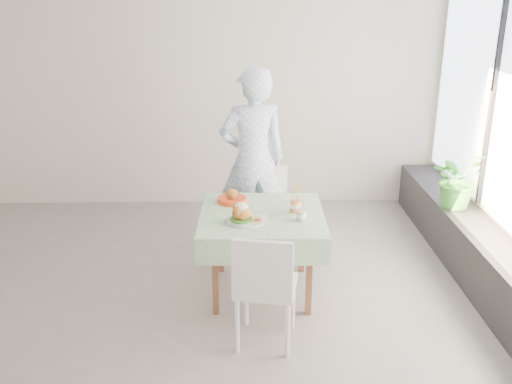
{
  "coord_description": "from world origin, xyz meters",
  "views": [
    {
      "loc": [
        0.66,
        -4.27,
        2.54
      ],
      "look_at": [
        0.76,
        0.27,
        0.92
      ],
      "focal_mm": 40.0,
      "sensor_mm": 36.0,
      "label": 1
    }
  ],
  "objects_px": {
    "chair_near": "(266,308)",
    "chair_far": "(270,227)",
    "cafe_table": "(262,244)",
    "potted_plant": "(458,179)",
    "juice_cup_orange": "(295,205)",
    "diner": "(253,160)",
    "main_dish": "(243,216)"
  },
  "relations": [
    {
      "from": "chair_near",
      "to": "chair_far",
      "type": "bearing_deg",
      "value": 86.13
    },
    {
      "from": "cafe_table",
      "to": "potted_plant",
      "type": "relative_size",
      "value": 1.84
    },
    {
      "from": "cafe_table",
      "to": "potted_plant",
      "type": "height_order",
      "value": "potted_plant"
    },
    {
      "from": "juice_cup_orange",
      "to": "potted_plant",
      "type": "bearing_deg",
      "value": 23.31
    },
    {
      "from": "cafe_table",
      "to": "chair_far",
      "type": "relative_size",
      "value": 1.25
    },
    {
      "from": "diner",
      "to": "chair_near",
      "type": "bearing_deg",
      "value": 79.67
    },
    {
      "from": "potted_plant",
      "to": "juice_cup_orange",
      "type": "bearing_deg",
      "value": -156.69
    },
    {
      "from": "chair_near",
      "to": "main_dish",
      "type": "relative_size",
      "value": 2.76
    },
    {
      "from": "chair_far",
      "to": "main_dish",
      "type": "relative_size",
      "value": 2.56
    },
    {
      "from": "diner",
      "to": "potted_plant",
      "type": "distance_m",
      "value": 2.02
    },
    {
      "from": "potted_plant",
      "to": "cafe_table",
      "type": "bearing_deg",
      "value": -158.97
    },
    {
      "from": "cafe_table",
      "to": "chair_far",
      "type": "bearing_deg",
      "value": 82.27
    },
    {
      "from": "diner",
      "to": "main_dish",
      "type": "relative_size",
      "value": 5.6
    },
    {
      "from": "diner",
      "to": "main_dish",
      "type": "xyz_separation_m",
      "value": [
        -0.1,
        -1.16,
        -0.13
      ]
    },
    {
      "from": "chair_far",
      "to": "potted_plant",
      "type": "xyz_separation_m",
      "value": [
        1.83,
        -0.08,
        0.53
      ]
    },
    {
      "from": "cafe_table",
      "to": "potted_plant",
      "type": "bearing_deg",
      "value": 21.03
    },
    {
      "from": "potted_plant",
      "to": "chair_far",
      "type": "bearing_deg",
      "value": 177.62
    },
    {
      "from": "diner",
      "to": "potted_plant",
      "type": "height_order",
      "value": "diner"
    },
    {
      "from": "potted_plant",
      "to": "diner",
      "type": "bearing_deg",
      "value": 173.64
    },
    {
      "from": "chair_far",
      "to": "diner",
      "type": "height_order",
      "value": "diner"
    },
    {
      "from": "diner",
      "to": "main_dish",
      "type": "distance_m",
      "value": 1.17
    },
    {
      "from": "main_dish",
      "to": "potted_plant",
      "type": "relative_size",
      "value": 0.57
    },
    {
      "from": "juice_cup_orange",
      "to": "chair_near",
      "type": "bearing_deg",
      "value": -109.34
    },
    {
      "from": "cafe_table",
      "to": "diner",
      "type": "xyz_separation_m",
      "value": [
        -0.06,
        0.97,
        0.47
      ]
    },
    {
      "from": "main_dish",
      "to": "chair_far",
      "type": "bearing_deg",
      "value": 75.06
    },
    {
      "from": "main_dish",
      "to": "potted_plant",
      "type": "distance_m",
      "value": 2.3
    },
    {
      "from": "main_dish",
      "to": "juice_cup_orange",
      "type": "distance_m",
      "value": 0.49
    },
    {
      "from": "chair_near",
      "to": "juice_cup_orange",
      "type": "height_order",
      "value": "juice_cup_orange"
    },
    {
      "from": "juice_cup_orange",
      "to": "potted_plant",
      "type": "height_order",
      "value": "potted_plant"
    },
    {
      "from": "chair_far",
      "to": "potted_plant",
      "type": "relative_size",
      "value": 1.47
    },
    {
      "from": "cafe_table",
      "to": "diner",
      "type": "relative_size",
      "value": 0.57
    },
    {
      "from": "chair_far",
      "to": "juice_cup_orange",
      "type": "height_order",
      "value": "juice_cup_orange"
    }
  ]
}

